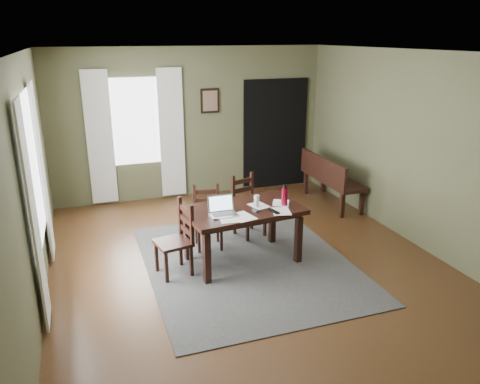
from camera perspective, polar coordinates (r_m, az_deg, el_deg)
name	(u,v)px	position (r m, az deg, el deg)	size (l,w,h in m)	color
ground	(247,263)	(6.30, 0.90, -8.65)	(5.00, 6.00, 0.01)	#492C16
room_shell	(248,129)	(5.71, 1.00, 7.70)	(5.02, 6.02, 2.71)	brown
rug	(247,262)	(6.30, 0.90, -8.56)	(2.60, 3.20, 0.01)	#404040
dining_table	(243,215)	(6.08, 0.33, -2.77)	(1.59, 1.06, 0.75)	black
chair_end	(177,240)	(5.90, -7.72, -5.78)	(0.48, 0.48, 0.94)	black
chair_back_left	(208,218)	(6.61, -3.95, -3.17)	(0.43, 0.43, 0.88)	black
chair_back_right	(248,206)	(6.98, 0.95, -1.76)	(0.50, 0.50, 0.91)	black
bench	(329,176)	(8.38, 10.82, 1.91)	(0.49, 1.54, 0.87)	black
laptop	(222,209)	(5.83, -2.17, -2.13)	(0.34, 0.27, 0.23)	#B7B7BC
computer_mouse	(255,211)	(5.92, 1.90, -2.28)	(0.05, 0.09, 0.03)	#3F3F42
tv_remote	(274,211)	(5.92, 4.13, -2.37)	(0.05, 0.20, 0.02)	black
drinking_glass	(257,201)	(6.07, 2.04, -1.11)	(0.07, 0.07, 0.16)	silver
water_bottle	(285,196)	(6.13, 5.45, -0.49)	(0.09, 0.09, 0.28)	maroon
paper_a	(228,219)	(5.69, -1.45, -3.29)	(0.22, 0.28, 0.00)	white
paper_b	(281,211)	(5.95, 5.04, -2.35)	(0.22, 0.29, 0.00)	white
paper_c	(259,206)	(6.13, 2.31, -1.66)	(0.20, 0.26, 0.00)	white
paper_d	(281,203)	(6.24, 5.01, -1.34)	(0.21, 0.27, 0.00)	white
paper_e	(242,217)	(5.76, 0.29, -3.02)	(0.25, 0.32, 0.00)	white
window_left	(33,171)	(5.67, -23.96, 2.34)	(0.01, 1.30, 1.70)	white
window_back	(135,122)	(8.41, -12.64, 8.37)	(1.00, 0.01, 1.50)	white
curtain_left_near	(34,218)	(4.96, -23.84, -2.89)	(0.03, 0.48, 2.30)	silver
curtain_left_far	(42,173)	(6.52, -22.95, 2.16)	(0.03, 0.48, 2.30)	silver
curtain_back_left	(100,139)	(8.38, -16.72, 6.26)	(0.44, 0.03, 2.30)	silver
curtain_back_right	(172,134)	(8.51, -8.33, 7.04)	(0.44, 0.03, 2.30)	silver
framed_picture	(210,101)	(8.61, -3.68, 11.04)	(0.34, 0.03, 0.44)	black
doorway_back	(275,134)	(9.16, 4.32, 7.04)	(1.30, 0.03, 2.10)	black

